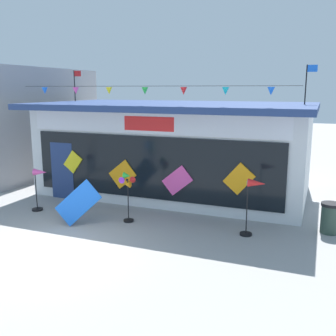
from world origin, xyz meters
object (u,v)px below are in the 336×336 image
Objects in this scene: wind_spinner_far_left at (39,183)px; trash_bin at (330,218)px; kite_shop_building at (176,147)px; display_kite_on_ground at (78,203)px; wind_spinner_left at (127,187)px; wind_spinner_center_left at (254,195)px.

wind_spinner_far_left is 1.64× the size of trash_bin.
kite_shop_building is at bearing 154.18° from trash_bin.
display_kite_on_ground is (-6.66, -2.00, 0.24)m from trash_bin.
trash_bin is (5.42, -2.62, -1.26)m from kite_shop_building.
wind_spinner_center_left is at bearing 3.57° from wind_spinner_left.
display_kite_on_ground is (-1.24, -4.62, -1.02)m from kite_shop_building.
wind_spinner_left reaches higher than wind_spinner_far_left.
wind_spinner_far_left is (-3.16, -3.94, -0.76)m from kite_shop_building.
kite_shop_building is 6.57× the size of wind_spinner_left.
wind_spinner_center_left is 2.26m from trash_bin.
wind_spinner_far_left is at bearing -178.36° from wind_spinner_left.
wind_spinner_far_left is at bearing -128.71° from kite_shop_building.
display_kite_on_ground is at bearing -163.27° from trash_bin.
wind_spinner_center_left is at bearing 2.68° from wind_spinner_far_left.
wind_spinner_center_left is at bearing -152.31° from trash_bin.
wind_spinner_far_left is at bearing -177.32° from wind_spinner_center_left.
wind_spinner_left is 1.77× the size of trash_bin.
wind_spinner_center_left is (6.67, 0.31, 0.19)m from wind_spinner_far_left.
kite_shop_building is 4.89m from display_kite_on_ground.
wind_spinner_center_left is 4.88m from display_kite_on_ground.
trash_bin is (8.58, 1.31, -0.50)m from wind_spinner_far_left.
wind_spinner_left is (3.09, 0.09, 0.12)m from wind_spinner_far_left.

